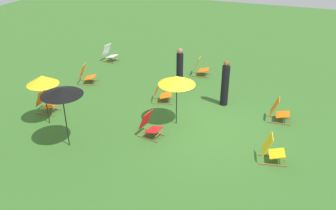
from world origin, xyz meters
TOP-DOWN VIEW (x-y plane):
  - ground_plane at (0.00, 0.00)m, footprint 40.00×40.00m
  - deckchair_0 at (4.25, 5.84)m, footprint 0.60×0.83m
  - deckchair_1 at (1.09, 1.86)m, footprint 0.68×0.87m
  - deckchair_2 at (1.15, -2.38)m, footprint 0.51×0.78m
  - deckchair_3 at (4.06, 1.23)m, footprint 0.56×0.81m
  - deckchair_4 at (-1.30, 1.33)m, footprint 0.60×0.83m
  - deckchair_6 at (-1.12, 5.43)m, footprint 0.52×0.78m
  - deckchair_7 at (-1.30, -2.44)m, footprint 0.61×0.84m
  - deckchair_8 at (1.58, 5.45)m, footprint 0.68×0.87m
  - umbrella_0 at (-1.76, 4.84)m, footprint 1.03×1.03m
  - umbrella_1 at (-2.66, 3.43)m, footprint 1.22×1.22m
  - umbrella_2 at (-0.26, 0.81)m, footprint 1.21×1.21m
  - person_0 at (1.69, -0.38)m, footprint 0.35×0.35m
  - person_1 at (2.31, 1.58)m, footprint 0.33×0.33m

SIDE VIEW (x-z plane):
  - ground_plane at x=0.00m, z-range 0.00..0.00m
  - deckchair_0 at x=4.25m, z-range -0.05..0.79m
  - deckchair_1 at x=1.09m, z-range -0.05..0.79m
  - deckchair_2 at x=1.15m, z-range -0.05..0.79m
  - deckchair_3 at x=4.06m, z-range -0.05..0.79m
  - deckchair_4 at x=-1.30m, z-range -0.05..0.79m
  - deckchair_6 at x=-1.12m, z-range -0.05..0.79m
  - deckchair_7 at x=-1.30m, z-range -0.05..0.79m
  - deckchair_8 at x=1.58m, z-range -0.05..0.79m
  - person_0 at x=1.69m, z-range -0.04..1.69m
  - person_1 at x=2.31m, z-range -0.02..1.74m
  - umbrella_0 at x=-1.76m, z-range 0.72..2.46m
  - umbrella_2 at x=-0.26m, z-range 0.72..2.45m
  - umbrella_1 at x=-2.66m, z-range 0.85..2.78m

